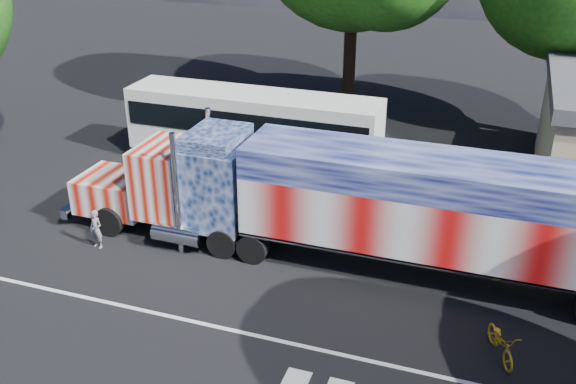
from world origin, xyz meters
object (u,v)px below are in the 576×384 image
(coach_bus, at_px, (253,128))
(woman, at_px, (96,229))
(semi_truck, at_px, (372,204))
(bicycle, at_px, (501,342))

(coach_bus, relative_size, woman, 8.06)
(semi_truck, relative_size, woman, 14.55)
(semi_truck, height_order, bicycle, semi_truck)
(woman, height_order, bicycle, woman)
(coach_bus, xyz_separation_m, woman, (-2.56, -9.25, -1.07))
(coach_bus, distance_m, woman, 9.66)
(bicycle, bearing_deg, coach_bus, 114.99)
(semi_truck, bearing_deg, coach_bus, 135.44)
(semi_truck, height_order, woman, semi_truck)
(coach_bus, height_order, bicycle, coach_bus)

